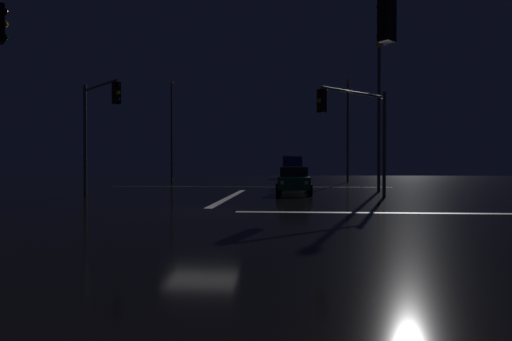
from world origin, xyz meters
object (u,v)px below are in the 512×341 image
traffic_signal_ne (358,121)px  streetlamp_right_near (379,106)px  sedan_black (293,175)px  sedan_silver (293,177)px  sedan_blue (293,173)px  traffic_signal_nw (98,117)px  sedan_red (292,174)px  streetlamp_left_far (172,125)px  streetlamp_right_far (348,124)px  traffic_signal_se (479,42)px  box_truck (292,165)px  sedan_green (294,180)px

traffic_signal_ne → streetlamp_right_near: (2.29, 6.79, 1.60)m
sedan_black → sedan_silver: bearing=-90.2°
streetlamp_right_near → sedan_blue: bearing=102.8°
traffic_signal_nw → traffic_signal_ne: traffic_signal_nw is taller
traffic_signal_ne → sedan_silver: bearing=106.4°
sedan_red → streetlamp_left_far: (-12.16, -0.90, 4.97)m
sedan_red → traffic_signal_ne: 24.10m
traffic_signal_nw → streetlamp_left_far: streetlamp_left_far is taller
streetlamp_right_far → streetlamp_right_near: (-0.00, -16.00, -0.30)m
sedan_blue → traffic_signal_se: traffic_signal_se is taller
box_truck → traffic_signal_ne: size_ratio=1.50×
sedan_silver → sedan_blue: bearing=89.6°
traffic_signal_se → streetlamp_left_far: bearing=113.5°
sedan_silver → sedan_black: bearing=89.8°
sedan_red → sedan_silver: bearing=-89.9°
sedan_blue → sedan_silver: bearing=-90.4°
sedan_green → streetlamp_right_far: size_ratio=0.43×
sedan_blue → streetlamp_left_far: 15.15m
sedan_black → traffic_signal_nw: size_ratio=0.71×
traffic_signal_nw → sedan_red: bearing=66.4°
sedan_black → sedan_red: same height
sedan_silver → box_truck: bearing=89.9°
sedan_black → traffic_signal_se: bearing=-83.4°
sedan_silver → streetlamp_right_near: (5.42, -3.83, 4.68)m
sedan_red → traffic_signal_se: size_ratio=0.72×
sedan_black → streetlamp_left_far: streetlamp_left_far is taller
sedan_blue → traffic_signal_ne: 30.39m
traffic_signal_nw → streetlamp_right_far: (15.63, 22.46, 1.57)m
sedan_silver → traffic_signal_ne: size_ratio=0.78×
sedan_blue → traffic_signal_nw: size_ratio=0.71×
sedan_green → sedan_red: bearing=90.1°
traffic_signal_ne → traffic_signal_nw: bearing=178.6°
streetlamp_left_far → streetlamp_right_near: size_ratio=1.06×
sedan_red → traffic_signal_se: (3.58, -37.14, 3.34)m
sedan_silver → traffic_signal_nw: (-10.21, -10.29, 3.41)m
traffic_signal_se → streetlamp_left_far: streetlamp_left_far is taller
sedan_black → traffic_signal_ne: traffic_signal_ne is taller
sedan_red → streetlamp_left_far: 13.17m
box_truck → sedan_black: bearing=-90.1°
sedan_silver → traffic_signal_se: traffic_signal_se is taller
sedan_black → sedan_red: 6.39m
box_truck → traffic_signal_nw: bearing=-105.2°
box_truck → streetlamp_left_far: size_ratio=0.82×
sedan_black → traffic_signal_ne: 17.85m
sedan_blue → streetlamp_left_far: streetlamp_left_far is taller
sedan_blue → sedan_red: bearing=-91.3°
box_truck → streetlamp_right_near: streetlamp_right_near is taller
sedan_blue → traffic_signal_nw: (-10.34, -29.76, 3.41)m
sedan_blue → streetlamp_left_far: size_ratio=0.43×
traffic_signal_nw → traffic_signal_se: 19.48m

